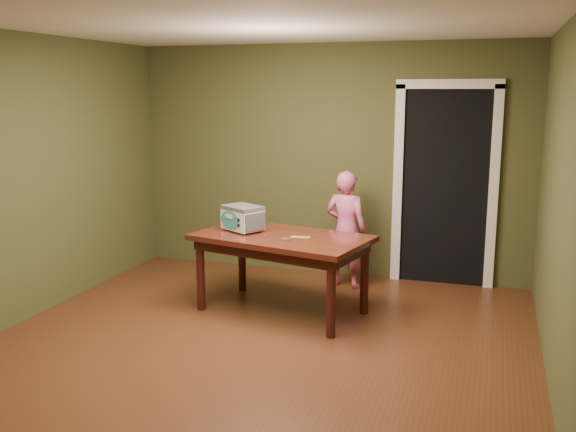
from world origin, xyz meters
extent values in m
plane|color=#512917|center=(0.00, 0.00, 0.00)|extent=(5.00, 5.00, 0.00)
cube|color=#424424|center=(0.00, 2.50, 1.30)|extent=(4.50, 0.02, 2.60)
cube|color=#424424|center=(0.00, -2.50, 1.30)|extent=(4.50, 0.02, 2.60)
cube|color=#424424|center=(-2.25, 0.00, 1.30)|extent=(0.02, 5.00, 2.60)
cube|color=#424424|center=(2.25, 0.00, 1.30)|extent=(0.02, 5.00, 2.60)
cube|color=white|center=(0.00, 0.00, 2.60)|extent=(4.50, 5.00, 0.02)
cube|color=black|center=(1.30, 2.80, 1.05)|extent=(0.90, 0.60, 2.10)
cube|color=black|center=(1.30, 2.48, 1.05)|extent=(0.90, 0.02, 2.10)
cube|color=white|center=(0.80, 2.47, 1.05)|extent=(0.10, 0.06, 2.20)
cube|color=white|center=(1.80, 2.47, 1.05)|extent=(0.10, 0.06, 2.20)
cube|color=white|center=(1.30, 2.47, 2.15)|extent=(1.10, 0.06, 0.10)
cube|color=#37170C|center=(-0.07, 1.06, 0.72)|extent=(1.76, 1.23, 0.05)
cube|color=black|center=(-0.07, 1.06, 0.65)|extent=(1.62, 1.09, 0.10)
cylinder|color=black|center=(-0.83, 0.87, 0.35)|extent=(0.08, 0.08, 0.70)
cylinder|color=black|center=(-0.68, 1.55, 0.35)|extent=(0.08, 0.08, 0.70)
cylinder|color=black|center=(0.54, 0.56, 0.35)|extent=(0.08, 0.08, 0.70)
cylinder|color=black|center=(0.69, 1.25, 0.35)|extent=(0.08, 0.08, 0.70)
cylinder|color=#4C4F54|center=(-0.67, 1.12, 0.76)|extent=(0.03, 0.03, 0.02)
cylinder|color=#4C4F54|center=(-0.57, 1.29, 0.76)|extent=(0.03, 0.03, 0.02)
cylinder|color=#4C4F54|center=(-0.41, 0.97, 0.76)|extent=(0.03, 0.03, 0.02)
cylinder|color=#4C4F54|center=(-0.31, 1.14, 0.76)|extent=(0.03, 0.03, 0.02)
cube|color=white|center=(-0.49, 1.13, 0.87)|extent=(0.45, 0.41, 0.21)
cube|color=#4C4F54|center=(-0.49, 1.13, 0.98)|extent=(0.46, 0.42, 0.03)
cube|color=#4C4F54|center=(-0.66, 1.22, 0.87)|extent=(0.13, 0.21, 0.16)
cube|color=#4C4F54|center=(-0.33, 1.03, 0.87)|extent=(0.13, 0.21, 0.16)
ellipsoid|color=teal|center=(-0.59, 1.03, 0.87)|extent=(0.25, 0.15, 0.17)
cylinder|color=black|center=(-0.46, 0.95, 0.89)|extent=(0.03, 0.02, 0.03)
cylinder|color=black|center=(-0.46, 0.95, 0.84)|extent=(0.02, 0.02, 0.02)
cylinder|color=silver|center=(0.04, 0.86, 0.76)|extent=(0.10, 0.10, 0.02)
cylinder|color=#522C1B|center=(0.04, 0.86, 0.77)|extent=(0.09, 0.09, 0.01)
cube|color=#DEDC60|center=(0.12, 1.03, 0.75)|extent=(0.18, 0.05, 0.01)
imported|color=#E25D95|center=(0.33, 2.03, 0.63)|extent=(0.51, 0.38, 1.26)
camera|label=1|loc=(1.79, -4.51, 2.09)|focal=40.00mm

